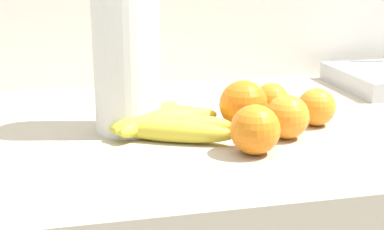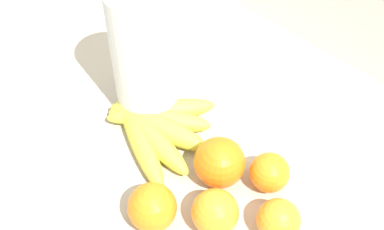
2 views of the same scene
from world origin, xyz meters
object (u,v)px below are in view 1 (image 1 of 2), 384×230
at_px(banana_bunch, 163,123).
at_px(paper_towel_roll, 126,54).
at_px(orange_far_right, 287,117).
at_px(orange_back_left, 255,130).
at_px(orange_front, 317,107).
at_px(orange_center, 271,101).
at_px(orange_right, 243,104).

distance_m(banana_bunch, paper_towel_roll, 0.13).
xyz_separation_m(orange_far_right, orange_back_left, (-0.07, -0.06, 0.00)).
relative_size(orange_front, paper_towel_roll, 0.23).
bearing_deg(paper_towel_roll, orange_front, -8.12).
height_order(orange_far_right, paper_towel_roll, paper_towel_roll).
relative_size(orange_back_left, paper_towel_roll, 0.26).
distance_m(orange_center, paper_towel_roll, 0.28).
xyz_separation_m(orange_right, orange_front, (0.13, -0.01, -0.01)).
relative_size(orange_right, orange_back_left, 1.10).
xyz_separation_m(orange_center, orange_back_left, (-0.09, -0.17, 0.01)).
height_order(orange_back_left, paper_towel_roll, paper_towel_roll).
bearing_deg(banana_bunch, orange_back_left, -45.71).
bearing_deg(orange_front, orange_center, 136.25).
bearing_deg(orange_far_right, orange_right, 126.36).
distance_m(orange_front, paper_towel_roll, 0.34).
bearing_deg(orange_back_left, orange_far_right, 38.04).
bearing_deg(orange_back_left, orange_center, 62.26).
bearing_deg(orange_front, orange_back_left, -143.26).
height_order(orange_far_right, orange_back_left, orange_back_left).
xyz_separation_m(banana_bunch, orange_center, (0.21, 0.05, 0.01)).
relative_size(orange_front, orange_back_left, 0.87).
height_order(orange_front, paper_towel_roll, paper_towel_roll).
bearing_deg(orange_right, orange_far_right, -53.64).
bearing_deg(banana_bunch, orange_right, 3.27).
bearing_deg(orange_right, orange_front, -6.58).
height_order(orange_far_right, orange_front, orange_far_right).
xyz_separation_m(orange_far_right, orange_center, (0.02, 0.11, -0.00)).
distance_m(banana_bunch, orange_right, 0.14).
bearing_deg(orange_far_right, banana_bunch, 162.15).
relative_size(banana_bunch, orange_front, 3.32).
bearing_deg(orange_right, banana_bunch, -176.73).
distance_m(orange_right, orange_back_left, 0.13).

